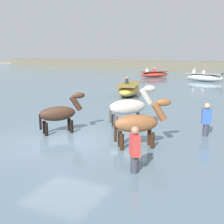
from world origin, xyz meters
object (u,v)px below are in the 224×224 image
Objects in this scene: boat_far_offshore at (204,77)px; horse_trailing_dark_bay at (60,115)px; horse_flank_pinto at (129,108)px; boat_near_starboard at (129,89)px; horse_lead_chestnut at (139,125)px; person_onlooker_left at (206,124)px; boat_far_inshore at (154,74)px; person_onlooker_right at (135,156)px.

horse_trailing_dark_bay is at bearing -95.61° from boat_far_offshore.
horse_flank_pinto is at bearing 39.84° from horse_trailing_dark_bay.
boat_near_starboard reaches higher than boat_far_offshore.
horse_flank_pinto is at bearing 119.17° from horse_lead_chestnut.
person_onlooker_left is (2.81, -19.69, 0.05)m from boat_far_offshore.
horse_lead_chestnut is at bearing -5.25° from horse_trailing_dark_bay.
horse_trailing_dark_bay is 2.69m from horse_flank_pinto.
boat_far_inshore is at bearing 100.16° from boat_near_starboard.
horse_lead_chestnut is 1.98m from person_onlooker_right.
boat_far_offshore is at bearing -21.02° from boat_far_inshore.
horse_lead_chestnut is 2.31m from horse_flank_pinto.
boat_far_offshore is at bearing 93.96° from person_onlooker_right.
horse_lead_chestnut reaches higher than horse_trailing_dark_bay.
horse_trailing_dark_bay reaches higher than boat_far_offshore.
person_onlooker_right is (1.65, -23.76, 0.05)m from boat_far_offshore.
horse_flank_pinto is at bearing -176.03° from person_onlooker_left.
boat_far_offshore is at bearing 89.83° from horse_flank_pinto.
boat_far_inshore is 1.95× the size of person_onlooker_left.
boat_far_offshore is 2.43× the size of person_onlooker_left.
horse_lead_chestnut is at bearing -87.21° from boat_far_offshore.
boat_far_offshore is (3.32, 11.81, -0.01)m from boat_near_starboard.
horse_flank_pinto reaches higher than person_onlooker_left.
horse_lead_chestnut is 3.20m from horse_trailing_dark_bay.
person_onlooker_right and person_onlooker_left have the same top height.
horse_trailing_dark_bay is 4.35m from person_onlooker_right.
horse_trailing_dark_bay is 5.30m from person_onlooker_left.
boat_far_inshore is 27.07m from person_onlooker_right.
horse_trailing_dark_bay is at bearing -81.13° from boat_far_inshore.
horse_trailing_dark_bay is 21.71m from boat_far_offshore.
boat_far_offshore reaches higher than boat_far_inshore.
person_onlooker_right is (7.49, -26.01, 0.11)m from boat_far_inshore.
boat_near_starboard is (-4.39, 10.09, -0.34)m from horse_lead_chestnut.
horse_trailing_dark_bay is at bearing 174.75° from horse_lead_chestnut.
person_onlooker_left is at bearing -68.47° from boat_far_inshore.
horse_lead_chestnut reaches higher than boat_far_offshore.
boat_far_inshore is 1.95× the size of person_onlooker_right.
horse_flank_pinto is 22.88m from boat_far_inshore.
boat_near_starboard is at bearing 127.91° from person_onlooker_left.
horse_trailing_dark_bay is 0.60× the size of boat_far_inshore.
horse_trailing_dark_bay is at bearing -158.73° from person_onlooker_left.
horse_trailing_dark_bay is 0.45× the size of boat_near_starboard.
horse_flank_pinto is at bearing -90.17° from boat_far_offshore.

